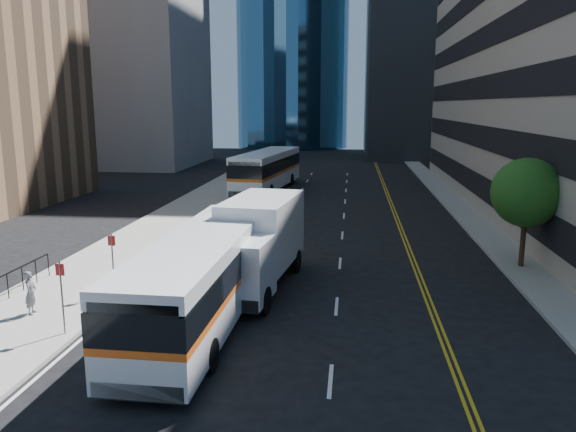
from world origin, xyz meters
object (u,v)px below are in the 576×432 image
(street_tree, at_px, (527,193))
(bus_front, at_px, (203,276))
(box_truck, at_px, (255,243))
(pedestrian, at_px, (31,293))
(bus_rear, at_px, (267,169))

(street_tree, relative_size, bus_front, 0.42)
(street_tree, bearing_deg, bus_front, -148.12)
(box_truck, height_order, pedestrian, box_truck)
(box_truck, distance_m, pedestrian, 8.74)
(pedestrian, bearing_deg, box_truck, -71.98)
(bus_front, distance_m, box_truck, 4.29)
(street_tree, relative_size, box_truck, 0.64)
(bus_rear, bearing_deg, street_tree, -49.15)
(box_truck, bearing_deg, pedestrian, -142.95)
(bus_front, distance_m, pedestrian, 6.40)
(street_tree, bearing_deg, bus_rear, 123.80)
(box_truck, bearing_deg, bus_rear, 104.15)
(street_tree, height_order, box_truck, street_tree)
(bus_rear, height_order, box_truck, box_truck)
(bus_rear, bearing_deg, bus_front, -78.45)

